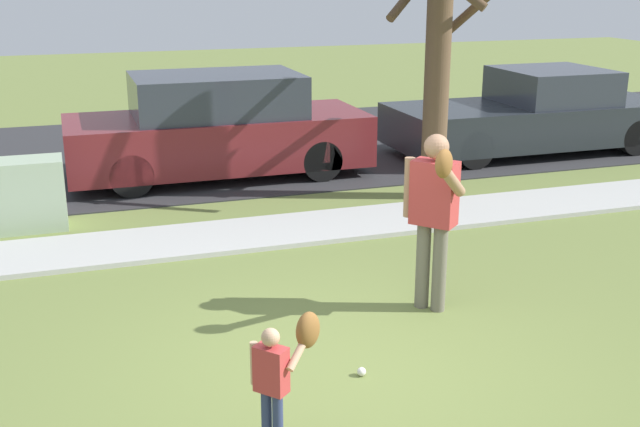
# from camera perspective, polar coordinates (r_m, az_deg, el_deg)

# --- Properties ---
(ground_plane) EXTENTS (48.00, 48.00, 0.00)m
(ground_plane) POSITION_cam_1_polar(r_m,az_deg,el_deg) (9.76, -5.62, -1.90)
(ground_plane) COLOR olive
(sidewalk_strip) EXTENTS (36.00, 1.20, 0.06)m
(sidewalk_strip) POSITION_cam_1_polar(r_m,az_deg,el_deg) (9.84, -5.76, -1.56)
(sidewalk_strip) COLOR #B2B2AD
(sidewalk_strip) RESTS_ON ground
(road_surface) EXTENTS (36.00, 6.80, 0.02)m
(road_surface) POSITION_cam_1_polar(r_m,az_deg,el_deg) (14.59, -10.12, 4.44)
(road_surface) COLOR #2D2D30
(road_surface) RESTS_ON ground
(person_adult) EXTENTS (0.53, 0.88, 1.75)m
(person_adult) POSITION_cam_1_polar(r_m,az_deg,el_deg) (7.46, 8.28, 0.58)
(person_adult) COLOR #6B6656
(person_adult) RESTS_ON ground
(person_child) EXTENTS (0.53, 0.31, 0.98)m
(person_child) POSITION_cam_1_polar(r_m,az_deg,el_deg) (5.41, -2.71, -10.91)
(person_child) COLOR navy
(person_child) RESTS_ON ground
(baseball) EXTENTS (0.07, 0.07, 0.07)m
(baseball) POSITION_cam_1_polar(r_m,az_deg,el_deg) (6.58, 3.04, -11.42)
(baseball) COLOR white
(baseball) RESTS_ON ground
(utility_cabinet) EXTENTS (0.84, 0.58, 0.91)m
(utility_cabinet) POSITION_cam_1_polar(r_m,az_deg,el_deg) (10.66, -20.30, 1.33)
(utility_cabinet) COLOR #9EB293
(utility_cabinet) RESTS_ON ground
(street_tree_near) EXTENTS (1.84, 1.87, 4.01)m
(street_tree_near) POSITION_cam_1_polar(r_m,az_deg,el_deg) (11.27, 8.64, 11.88)
(street_tree_near) COLOR brown
(street_tree_near) RESTS_ON ground
(parked_suv_maroon) EXTENTS (4.70, 1.90, 1.63)m
(parked_suv_maroon) POSITION_cam_1_polar(r_m,az_deg,el_deg) (12.62, -7.45, 6.19)
(parked_suv_maroon) COLOR maroon
(parked_suv_maroon) RESTS_ON road_surface
(parked_pickup_dark) EXTENTS (5.20, 1.95, 1.48)m
(parked_pickup_dark) POSITION_cam_1_polar(r_m,az_deg,el_deg) (14.83, 15.38, 6.91)
(parked_pickup_dark) COLOR #23282D
(parked_pickup_dark) RESTS_ON road_surface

